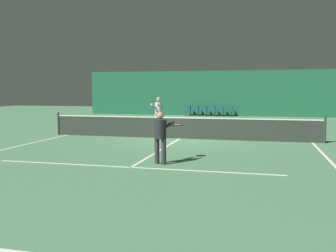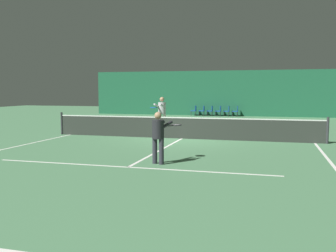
{
  "view_description": "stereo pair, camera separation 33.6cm",
  "coord_description": "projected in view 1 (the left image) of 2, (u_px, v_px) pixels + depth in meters",
  "views": [
    {
      "loc": [
        3.46,
        -16.0,
        2.11
      ],
      "look_at": [
        0.27,
        -3.24,
        0.86
      ],
      "focal_mm": 40.0,
      "sensor_mm": 36.0,
      "label": 1
    },
    {
      "loc": [
        3.78,
        -15.91,
        2.11
      ],
      "look_at": [
        0.27,
        -3.24,
        0.86
      ],
      "focal_mm": 40.0,
      "sensor_mm": 36.0,
      "label": 2
    }
  ],
  "objects": [
    {
      "name": "courtside_chair_4",
      "position": [
        222.0,
        110.0,
        30.75
      ],
      "size": [
        0.44,
        0.44,
        0.84
      ],
      "rotation": [
        0.0,
        0.0,
        -1.57
      ],
      "color": "#2D2D2D",
      "rests_on": "ground"
    },
    {
      "name": "courtside_chair_5",
      "position": [
        230.0,
        110.0,
        30.58
      ],
      "size": [
        0.44,
        0.44,
        0.84
      ],
      "rotation": [
        0.0,
        0.0,
        -1.57
      ],
      "color": "#2D2D2D",
      "rests_on": "ground"
    },
    {
      "name": "backdrop_curtain",
      "position": [
        219.0,
        93.0,
        31.22
      ],
      "size": [
        23.0,
        0.12,
        3.76
      ],
      "color": "#1E5B3D",
      "rests_on": "ground"
    },
    {
      "name": "player_far",
      "position": [
        158.0,
        111.0,
        19.86
      ],
      "size": [
        0.59,
        1.43,
        1.77
      ],
      "rotation": [
        0.0,
        0.0,
        -1.73
      ],
      "color": "beige",
      "rests_on": "ground"
    },
    {
      "name": "court_line_baseline_far",
      "position": [
        214.0,
        119.0,
        27.98
      ],
      "size": [
        11.0,
        0.1,
        0.0
      ],
      "color": "white",
      "rests_on": "ground"
    },
    {
      "name": "courtside_chair_2",
      "position": [
        205.0,
        110.0,
        31.09
      ],
      "size": [
        0.44,
        0.44,
        0.84
      ],
      "rotation": [
        0.0,
        0.0,
        -1.57
      ],
      "color": "#2D2D2D",
      "rests_on": "ground"
    },
    {
      "name": "court_line_centre",
      "position": [
        180.0,
        139.0,
        16.49
      ],
      "size": [
        0.1,
        12.8,
        0.0
      ],
      "color": "white",
      "rests_on": "ground"
    },
    {
      "name": "court_line_service_far",
      "position": [
        202.0,
        125.0,
        22.67
      ],
      "size": [
        8.25,
        0.1,
        0.0
      ],
      "color": "white",
      "rests_on": "ground"
    },
    {
      "name": "ground_plane",
      "position": [
        180.0,
        139.0,
        16.49
      ],
      "size": [
        60.0,
        60.0,
        0.0
      ],
      "primitive_type": "plane",
      "color": "#4C7F56"
    },
    {
      "name": "player_near",
      "position": [
        161.0,
        134.0,
        10.74
      ],
      "size": [
        0.74,
        1.32,
        1.5
      ],
      "rotation": [
        0.0,
        0.0,
        1.24
      ],
      "color": "#2D2D38",
      "rests_on": "ground"
    },
    {
      "name": "court_line_sideline_left",
      "position": [
        67.0,
        135.0,
        17.81
      ],
      "size": [
        0.1,
        23.8,
        0.0
      ],
      "color": "white",
      "rests_on": "ground"
    },
    {
      "name": "tennis_net",
      "position": [
        180.0,
        127.0,
        16.44
      ],
      "size": [
        12.0,
        0.1,
        1.07
      ],
      "color": "#2D332D",
      "rests_on": "ground"
    },
    {
      "name": "courtside_chair_3",
      "position": [
        213.0,
        110.0,
        30.92
      ],
      "size": [
        0.44,
        0.44,
        0.84
      ],
      "rotation": [
        0.0,
        0.0,
        -1.57
      ],
      "color": "#2D2D2D",
      "rests_on": "ground"
    },
    {
      "name": "courtside_chair_1",
      "position": [
        197.0,
        110.0,
        31.25
      ],
      "size": [
        0.44,
        0.44,
        0.84
      ],
      "rotation": [
        0.0,
        0.0,
        -1.57
      ],
      "color": "#2D2D2D",
      "rests_on": "ground"
    },
    {
      "name": "court_line_sideline_right",
      "position": [
        312.0,
        143.0,
        15.16
      ],
      "size": [
        0.1,
        23.8,
        0.0
      ],
      "color": "white",
      "rests_on": "ground"
    },
    {
      "name": "courtside_chair_0",
      "position": [
        189.0,
        110.0,
        31.42
      ],
      "size": [
        0.44,
        0.44,
        0.84
      ],
      "rotation": [
        0.0,
        0.0,
        -1.57
      ],
      "color": "#2D2D2D",
      "rests_on": "ground"
    },
    {
      "name": "court_line_service_near",
      "position": [
        131.0,
        167.0,
        10.3
      ],
      "size": [
        8.25,
        0.1,
        0.0
      ],
      "color": "white",
      "rests_on": "ground"
    }
  ]
}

